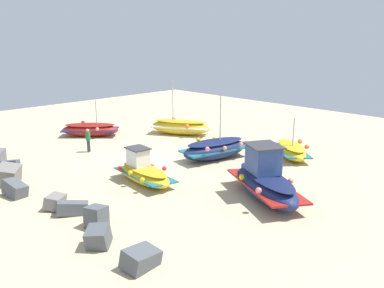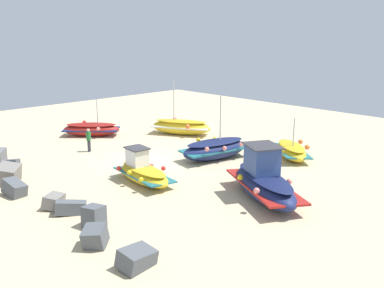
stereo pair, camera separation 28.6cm
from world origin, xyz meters
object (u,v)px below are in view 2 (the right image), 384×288
(fishing_boat_5, at_px, (143,172))
(person_walking, at_px, (89,138))
(fishing_boat_0, at_px, (215,149))
(fishing_boat_2, at_px, (291,151))
(fishing_boat_1, at_px, (91,129))
(fishing_boat_4, at_px, (264,182))
(fishing_boat_3, at_px, (181,127))

(fishing_boat_5, height_order, person_walking, fishing_boat_5)
(fishing_boat_0, height_order, fishing_boat_2, fishing_boat_0)
(fishing_boat_1, bearing_deg, fishing_boat_4, 132.88)
(fishing_boat_2, xyz_separation_m, person_walking, (10.49, 8.73, 0.44))
(fishing_boat_3, xyz_separation_m, person_walking, (0.69, 7.96, 0.29))
(fishing_boat_1, distance_m, fishing_boat_3, 7.15)
(fishing_boat_3, relative_size, fishing_boat_4, 0.89)
(person_walking, bearing_deg, fishing_boat_1, 117.81)
(fishing_boat_1, xyz_separation_m, fishing_boat_4, (-17.22, 0.63, 0.32))
(fishing_boat_4, xyz_separation_m, fishing_boat_5, (5.92, 2.87, -0.29))
(fishing_boat_4, bearing_deg, fishing_boat_0, 1.25)
(fishing_boat_0, bearing_deg, fishing_boat_3, -103.16)
(fishing_boat_2, bearing_deg, fishing_boat_4, 152.98)
(fishing_boat_0, bearing_deg, fishing_boat_4, 74.55)
(fishing_boat_2, distance_m, person_walking, 13.65)
(fishing_boat_0, relative_size, fishing_boat_4, 0.88)
(fishing_boat_4, bearing_deg, fishing_boat_3, 2.42)
(fishing_boat_2, relative_size, fishing_boat_4, 0.70)
(fishing_boat_4, bearing_deg, fishing_boat_5, 54.12)
(fishing_boat_0, relative_size, fishing_boat_5, 1.17)
(fishing_boat_0, height_order, fishing_boat_1, fishing_boat_0)
(fishing_boat_3, bearing_deg, fishing_boat_2, -25.06)
(fishing_boat_3, bearing_deg, fishing_boat_4, -55.33)
(fishing_boat_3, distance_m, fishing_boat_5, 11.20)
(fishing_boat_1, relative_size, person_walking, 2.64)
(fishing_boat_2, height_order, fishing_boat_5, fishing_boat_2)
(person_walking, bearing_deg, fishing_boat_5, -37.48)
(fishing_boat_3, height_order, fishing_boat_4, fishing_boat_3)
(fishing_boat_0, bearing_deg, person_walking, -43.94)
(fishing_boat_4, bearing_deg, fishing_boat_1, 26.11)
(fishing_boat_1, bearing_deg, fishing_boat_0, 147.51)
(fishing_boat_0, xyz_separation_m, fishing_boat_5, (-0.19, 5.98, -0.10))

